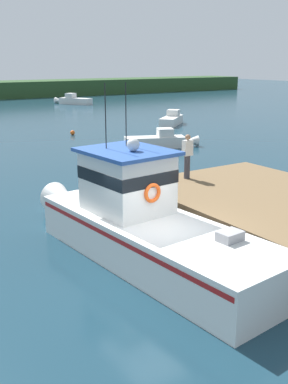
{
  "coord_description": "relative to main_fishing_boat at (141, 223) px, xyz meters",
  "views": [
    {
      "loc": [
        -6.36,
        -9.07,
        5.37
      ],
      "look_at": [
        1.2,
        2.43,
        1.4
      ],
      "focal_mm": 42.55,
      "sensor_mm": 36.0,
      "label": 1
    }
  ],
  "objects": [
    {
      "name": "ground_plane",
      "position": [
        -0.15,
        -0.99,
        -1.01
      ],
      "size": [
        200.0,
        200.0,
        0.0
      ],
      "primitive_type": "plane",
      "color": "#193847"
    },
    {
      "name": "moored_boat_far_left",
      "position": [
        18.69,
        44.97,
        -0.53
      ],
      "size": [
        3.63,
        5.22,
        1.37
      ],
      "color": "silver",
      "rests_on": "ground"
    },
    {
      "name": "dock",
      "position": [
        4.65,
        -0.99,
        0.07
      ],
      "size": [
        6.0,
        9.0,
        1.2
      ],
      "color": "#4C3D2D",
      "rests_on": "ground"
    },
    {
      "name": "main_fishing_boat",
      "position": [
        0.0,
        0.0,
        0.0
      ],
      "size": [
        3.23,
        9.92,
        4.8
      ],
      "color": "white",
      "rests_on": "ground"
    },
    {
      "name": "moored_boat_outer_mooring",
      "position": [
        10.32,
        13.65,
        -0.59
      ],
      "size": [
        4.79,
        2.78,
        1.22
      ],
      "color": "silver",
      "rests_on": "ground"
    },
    {
      "name": "mooring_buoy_channel_marker",
      "position": [
        7.76,
        21.47,
        -0.83
      ],
      "size": [
        0.35,
        0.35,
        0.35
      ],
      "primitive_type": "sphere",
      "color": "#EA5B19",
      "rests_on": "ground"
    },
    {
      "name": "deckhand_by_the_boat",
      "position": [
        3.76,
        2.68,
        1.05
      ],
      "size": [
        0.36,
        0.22,
        1.63
      ],
      "color": "#383842",
      "rests_on": "dock"
    },
    {
      "name": "moored_boat_off_the_point",
      "position": [
        17.6,
        22.07,
        -0.57
      ],
      "size": [
        4.41,
        3.94,
        1.26
      ],
      "color": "white",
      "rests_on": "ground"
    }
  ]
}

